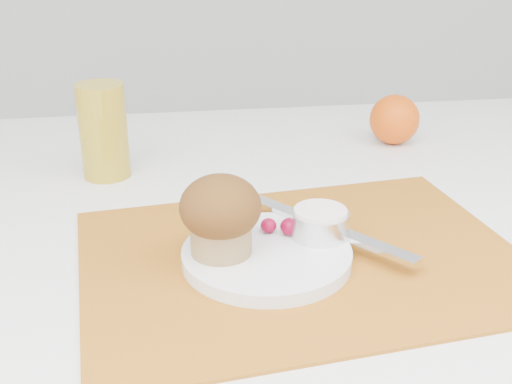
{
  "coord_description": "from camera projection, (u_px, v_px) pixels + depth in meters",
  "views": [
    {
      "loc": [
        -0.18,
        -0.72,
        1.1
      ],
      "look_at": [
        -0.08,
        -0.05,
        0.8
      ],
      "focal_mm": 45.0,
      "sensor_mm": 36.0,
      "label": 1
    }
  ],
  "objects": [
    {
      "name": "placemat",
      "position": [
        302.0,
        258.0,
        0.69
      ],
      "size": [
        0.51,
        0.4,
        0.0
      ],
      "primitive_type": "cube",
      "rotation": [
        0.0,
        0.0,
        0.12
      ],
      "color": "#AB6117",
      "rests_on": "table"
    },
    {
      "name": "plate",
      "position": [
        267.0,
        255.0,
        0.68
      ],
      "size": [
        0.23,
        0.23,
        0.01
      ],
      "primitive_type": "cylinder",
      "rotation": [
        0.0,
        0.0,
        0.34
      ],
      "color": "white",
      "rests_on": "placemat"
    },
    {
      "name": "ramekin",
      "position": [
        320.0,
        224.0,
        0.7
      ],
      "size": [
        0.08,
        0.08,
        0.03
      ],
      "primitive_type": "cylinder",
      "rotation": [
        0.0,
        0.0,
        0.21
      ],
      "color": "silver",
      "rests_on": "plate"
    },
    {
      "name": "cream",
      "position": [
        320.0,
        212.0,
        0.69
      ],
      "size": [
        0.07,
        0.07,
        0.01
      ],
      "primitive_type": "cylinder",
      "rotation": [
        0.0,
        0.0,
        -0.28
      ],
      "color": "white",
      "rests_on": "ramekin"
    },
    {
      "name": "raspberry_near",
      "position": [
        268.0,
        225.0,
        0.71
      ],
      "size": [
        0.02,
        0.02,
        0.02
      ],
      "primitive_type": "ellipsoid",
      "color": "#62021B",
      "rests_on": "plate"
    },
    {
      "name": "raspberry_far",
      "position": [
        290.0,
        226.0,
        0.7
      ],
      "size": [
        0.02,
        0.02,
        0.02
      ],
      "primitive_type": "ellipsoid",
      "color": "#5C021A",
      "rests_on": "plate"
    },
    {
      "name": "butter_knife",
      "position": [
        329.0,
        228.0,
        0.72
      ],
      "size": [
        0.16,
        0.19,
        0.01
      ],
      "primitive_type": "cube",
      "rotation": [
        0.0,
        0.0,
        -0.9
      ],
      "color": "silver",
      "rests_on": "plate"
    },
    {
      "name": "orange",
      "position": [
        394.0,
        120.0,
        1.03
      ],
      "size": [
        0.08,
        0.08,
        0.08
      ],
      "primitive_type": "sphere",
      "color": "#E85308",
      "rests_on": "table"
    },
    {
      "name": "juice_glass",
      "position": [
        104.0,
        131.0,
        0.89
      ],
      "size": [
        0.08,
        0.08,
        0.13
      ],
      "primitive_type": "cylinder",
      "rotation": [
        0.0,
        0.0,
        -0.25
      ],
      "color": "gold",
      "rests_on": "table"
    },
    {
      "name": "muffin",
      "position": [
        221.0,
        214.0,
        0.65
      ],
      "size": [
        0.08,
        0.08,
        0.09
      ],
      "color": "#A3814F",
      "rests_on": "plate"
    }
  ]
}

